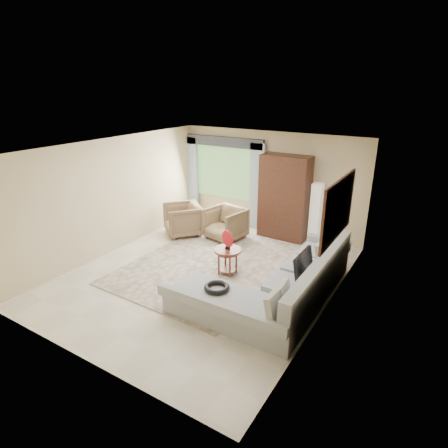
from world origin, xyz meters
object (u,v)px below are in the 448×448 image
Objects in this scene: potted_plant at (194,211)px; armoire at (284,197)px; sectional_sofa at (282,289)px; armchair_right at (225,224)px; coffee_table at (228,261)px; floor_lamp at (316,214)px; tv_screen at (304,265)px; armchair_left at (183,220)px.

armoire is (2.65, 0.16, 0.77)m from potted_plant.
sectional_sofa is 3.15m from armchair_right.
armoire is at bearing 86.29° from coffee_table.
coffee_table is at bearing -110.86° from floor_lamp.
armchair_right is at bearing 140.09° from sectional_sofa.
potted_plant is at bearing 165.36° from armchair_right.
tv_screen is 0.83× the size of armchair_right.
potted_plant is (-2.49, 2.29, -0.02)m from coffee_table.
sectional_sofa is 3.03m from floor_lamp.
sectional_sofa is at bearing 14.28° from armchair_left.
sectional_sofa reaches higher than potted_plant.
coffee_table is at bearing 173.81° from tv_screen.
armchair_right is (1.08, 0.33, -0.00)m from armchair_left.
tv_screen is at bearing 19.26° from armchair_left.
armchair_left is 0.60× the size of floor_lamp.
tv_screen is 0.83× the size of armchair_left.
floor_lamp is (3.45, 0.22, 0.47)m from potted_plant.
sectional_sofa is at bearing -35.14° from potted_plant.
tv_screen is at bearing -75.46° from floor_lamp.
sectional_sofa is 1.46m from coffee_table.
armoire is at bearing 3.56° from potted_plant.
floor_lamp is at bearing 4.29° from armoire.
floor_lamp reaches higher than armchair_right.
floor_lamp is (-0.70, 2.70, 0.03)m from tv_screen.
armchair_left is 3.34m from floor_lamp.
coffee_table is at bearing -45.84° from armchair_right.
tv_screen reaches higher than coffee_table.
floor_lamp is at bearing 104.54° from tv_screen.
sectional_sofa reaches higher than armchair_right.
armchair_left is at bearing 154.20° from sectional_sofa.
tv_screen is 1.72m from coffee_table.
sectional_sofa is 6.22× the size of potted_plant.
armoire reaches higher than sectional_sofa.
armoire reaches higher than coffee_table.
armchair_left is at bearing 149.27° from coffee_table.
sectional_sofa is 2.31× the size of floor_lamp.
armchair_right is at bearing -143.54° from armoire.
armoire is (0.16, 2.46, 0.75)m from coffee_table.
sectional_sofa is 0.57m from tv_screen.
floor_lamp is (0.96, 2.52, 0.45)m from coffee_table.
armoire reaches higher than floor_lamp.
coffee_table is 1.89m from armchair_right.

